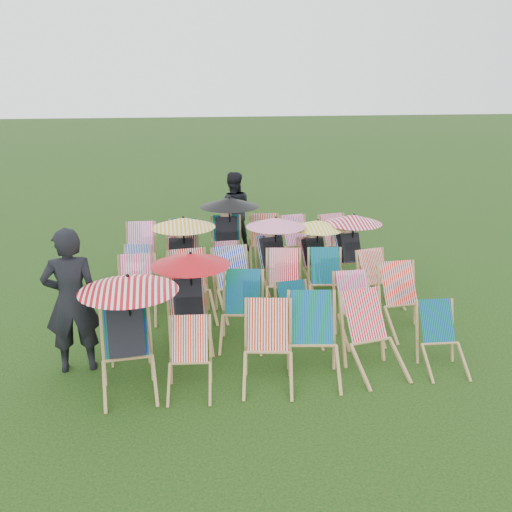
{
  "coord_description": "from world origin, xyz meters",
  "views": [
    {
      "loc": [
        -1.47,
        -8.61,
        3.71
      ],
      "look_at": [
        -0.05,
        0.27,
        0.9
      ],
      "focal_mm": 40.0,
      "sensor_mm": 36.0,
      "label": 1
    }
  ],
  "objects": [
    {
      "name": "deckchair_13",
      "position": [
        -1.13,
        -0.0,
        0.51
      ],
      "size": [
        0.79,
        1.02,
        1.03
      ],
      "rotation": [
        0.0,
        0.0,
        0.13
      ],
      "color": "#A8814E",
      "rests_on": "ground"
    },
    {
      "name": "deckchair_14",
      "position": [
        -0.4,
        0.07,
        0.51
      ],
      "size": [
        0.83,
        1.04,
        1.02
      ],
      "rotation": [
        0.0,
        0.0,
        0.18
      ],
      "color": "#A8814E",
      "rests_on": "ground"
    },
    {
      "name": "deckchair_23",
      "position": [
        1.96,
        1.27,
        0.67
      ],
      "size": [
        1.07,
        1.17,
        1.27
      ],
      "rotation": [
        0.0,
        0.0,
        0.2
      ],
      "color": "#A8814E",
      "rests_on": "ground"
    },
    {
      "name": "deckchair_17",
      "position": [
        2.04,
        0.03,
        0.44
      ],
      "size": [
        0.74,
        0.91,
        0.89
      ],
      "rotation": [
        0.0,
        0.0,
        0.2
      ],
      "color": "#A8814E",
      "rests_on": "ground"
    },
    {
      "name": "deckchair_12",
      "position": [
        -2.02,
        0.09,
        0.48
      ],
      "size": [
        0.64,
        0.89,
        0.96
      ],
      "rotation": [
        0.0,
        0.0,
        0.0
      ],
      "color": "#A8814E",
      "rests_on": "ground"
    },
    {
      "name": "deckchair_0",
      "position": [
        -2.02,
        -2.11,
        0.76
      ],
      "size": [
        1.21,
        1.29,
        1.44
      ],
      "rotation": [
        0.0,
        0.0,
        0.09
      ],
      "color": "#A8814E",
      "rests_on": "ground"
    },
    {
      "name": "ground",
      "position": [
        0.0,
        0.0,
        0.0
      ],
      "size": [
        100.0,
        100.0,
        0.0
      ],
      "primitive_type": "plane",
      "color": "black",
      "rests_on": "ground"
    },
    {
      "name": "deckchair_8",
      "position": [
        -0.47,
        -1.05,
        0.49
      ],
      "size": [
        0.82,
        1.02,
        0.99
      ],
      "rotation": [
        0.0,
        0.0,
        -0.19
      ],
      "color": "#A8814E",
      "rests_on": "ground"
    },
    {
      "name": "deckchair_6",
      "position": [
        -2.09,
        -1.14,
        0.42
      ],
      "size": [
        0.64,
        0.83,
        0.84
      ],
      "rotation": [
        0.0,
        0.0,
        0.11
      ],
      "color": "#A8814E",
      "rests_on": "ground"
    },
    {
      "name": "person_left",
      "position": [
        -2.74,
        -1.5,
        0.97
      ],
      "size": [
        0.75,
        0.52,
        1.95
      ],
      "primitive_type": "imported",
      "rotation": [
        0.0,
        0.0,
        3.23
      ],
      "color": "black",
      "rests_on": "ground"
    },
    {
      "name": "deckchair_1",
      "position": [
        -1.29,
        -2.29,
        0.43
      ],
      "size": [
        0.64,
        0.84,
        0.85
      ],
      "rotation": [
        0.0,
        0.0,
        -0.1
      ],
      "color": "#A8814E",
      "rests_on": "ground"
    },
    {
      "name": "deckchair_18",
      "position": [
        -2.1,
        1.16,
        0.42
      ],
      "size": [
        0.69,
        0.86,
        0.83
      ],
      "rotation": [
        0.0,
        0.0,
        -0.2
      ],
      "color": "#A8814E",
      "rests_on": "ground"
    },
    {
      "name": "deckchair_19",
      "position": [
        -1.26,
        1.21,
        0.71
      ],
      "size": [
        1.14,
        1.2,
        1.35
      ],
      "rotation": [
        0.0,
        0.0,
        -0.13
      ],
      "color": "#A8814E",
      "rests_on": "ground"
    },
    {
      "name": "deckchair_29",
      "position": [
        2.02,
        2.28,
        0.49
      ],
      "size": [
        0.82,
        1.02,
        0.99
      ],
      "rotation": [
        0.0,
        0.0,
        0.2
      ],
      "color": "#A8814E",
      "rests_on": "ground"
    },
    {
      "name": "deckchair_10",
      "position": [
        1.25,
        -1.18,
        0.47
      ],
      "size": [
        0.64,
        0.88,
        0.93
      ],
      "rotation": [
        0.0,
        0.0,
        0.03
      ],
      "color": "#A8814E",
      "rests_on": "ground"
    },
    {
      "name": "deckchair_7",
      "position": [
        -1.22,
        -0.98,
        0.71
      ],
      "size": [
        1.14,
        1.19,
        1.35
      ],
      "rotation": [
        0.0,
        0.0,
        0.04
      ],
      "color": "#A8814E",
      "rests_on": "ground"
    },
    {
      "name": "deckchair_11",
      "position": [
        2.03,
        -1.05,
        0.5
      ],
      "size": [
        0.69,
        0.94,
        0.99
      ],
      "rotation": [
        0.0,
        0.0,
        0.04
      ],
      "color": "#A8814E",
      "rests_on": "ground"
    },
    {
      "name": "deckchair_4",
      "position": [
        1.12,
        -2.18,
        0.5
      ],
      "size": [
        0.82,
        1.03,
        1.0
      ],
      "rotation": [
        0.0,
        0.0,
        0.19
      ],
      "color": "#A8814E",
      "rests_on": "ground"
    },
    {
      "name": "deckchair_22",
      "position": [
        1.26,
        1.23,
        0.63
      ],
      "size": [
        1.01,
        1.1,
        1.2
      ],
      "rotation": [
        0.0,
        0.0,
        0.2
      ],
      "color": "#A8814E",
      "rests_on": "ground"
    },
    {
      "name": "deckchair_9",
      "position": [
        0.34,
        -1.17,
        0.41
      ],
      "size": [
        0.65,
        0.83,
        0.83
      ],
      "rotation": [
        0.0,
        0.0,
        0.14
      ],
      "color": "#A8814E",
      "rests_on": "ground"
    },
    {
      "name": "deckchair_27",
      "position": [
        0.47,
        2.42,
        0.5
      ],
      "size": [
        0.76,
        0.99,
        1.01
      ],
      "rotation": [
        0.0,
        0.0,
        -0.11
      ],
      "color": "#A8814E",
      "rests_on": "ground"
    },
    {
      "name": "deckchair_24",
      "position": [
        -2.04,
        2.34,
        0.48
      ],
      "size": [
        0.68,
        0.92,
        0.96
      ],
      "rotation": [
        0.0,
        0.0,
        -0.06
      ],
      "color": "#A8814E",
      "rests_on": "ground"
    },
    {
      "name": "deckchair_26",
      "position": [
        -0.28,
        2.47,
        0.75
      ],
      "size": [
        1.2,
        1.26,
        1.43
      ],
      "rotation": [
        0.0,
        0.0,
        -0.04
      ],
      "color": "#A8814E",
      "rests_on": "ground"
    },
    {
      "name": "deckchair_5",
      "position": [
        2.04,
        -2.25,
        0.42
      ],
      "size": [
        0.6,
        0.81,
        0.85
      ],
      "rotation": [
        0.0,
        0.0,
        -0.06
      ],
      "color": "#A8814E",
      "rests_on": "ground"
    },
    {
      "name": "deckchair_3",
      "position": [
        0.3,
        -2.2,
        0.52
      ],
      "size": [
        0.82,
        1.04,
        1.03
      ],
      "rotation": [
        0.0,
        0.0,
        -0.15
      ],
      "color": "#A8814E",
      "rests_on": "ground"
    },
    {
      "name": "deckchair_21",
      "position": [
        0.45,
        1.18,
        0.68
      ],
      "size": [
        1.09,
        1.18,
        1.29
      ],
      "rotation": [
        0.0,
        0.0,
        0.18
      ],
      "color": "#A8814E",
      "rests_on": "ground"
    },
    {
      "name": "deckchair_20",
      "position": [
        -0.4,
        1.18,
        0.41
      ],
      "size": [
        0.57,
        0.77,
        0.82
      ],
      "rotation": [
        0.0,
        0.0,
        0.03
      ],
      "color": "#A8814E",
      "rests_on": "ground"
    },
    {
      "name": "deckchair_15",
      "position": [
        0.38,
        0.06,
        0.48
      ],
      "size": [
        0.77,
        0.97,
        0.96
      ],
      "rotation": [
        0.0,
        0.0,
        -0.17
      ],
      "color": "#A8814E",
      "rests_on": "ground"
    },
    {
      "name": "deckchair_16",
      "position": [
        1.11,
        0.06,
        0.47
      ],
      "size": [
        0.73,
        0.94,
        0.94
      ],
      "rotation": [
        0.0,
        0.0,
        -0.14
      ],
      "color": "#A8814E",
      "rests_on": "ground"
    },
    {
      "name": "deckchair_28",
      "position": [
        1.2,
        2.41,
        0.48
      ],
      "size": [
        0.77,
        0.98,
        0.97
      ],
      "rotation": [
        0.0,
        0.0,
        0.16
      ],
      "color": "#A8814E",
      "rests_on": "ground"
    },
    {
      "name": "deckchair_2",
      "position": [
        -0.3,
        -2.26,
        0.49
      ],
      "size": [
        0.8,
        1.01,
        0.99
      ],
      "rotation": [
        0.0,
        0.0,
        -0.18
      ],
      "color": "#A8814E",
      "rests_on": "ground"
    },
    {
      "name": "deckchair_25",
      "position": [
        -1.2,
        2.36,
        0.49
      ],
      "size": [
        0.74,
        0.96,
        0.98
      ],
      "rotation": [
        0.0,
        0.0,
        -0.1
      ],
      "color": "#A8814E",
      "rests_on": "ground"
    },
    {
      "name": "person_rear",
      "position": [
        -0.03,
        3.7,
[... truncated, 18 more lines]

